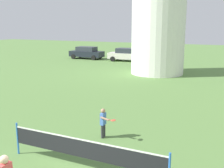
{
  "coord_description": "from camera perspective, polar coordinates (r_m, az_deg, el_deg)",
  "views": [
    {
      "loc": [
        4.09,
        -4.47,
        4.29
      ],
      "look_at": [
        0.11,
        4.02,
        2.27
      ],
      "focal_mm": 44.1,
      "sensor_mm": 36.0,
      "label": 1
    }
  ],
  "objects": [
    {
      "name": "player_far",
      "position": [
        10.65,
        -1.74,
        -7.74
      ],
      "size": [
        0.7,
        0.5,
        1.17
      ],
      "color": "#333338",
      "rests_on": "ground_plane"
    },
    {
      "name": "tennis_net",
      "position": [
        8.42,
        -5.94,
        -13.27
      ],
      "size": [
        5.21,
        0.06,
        1.1
      ],
      "color": "blue",
      "rests_on": "ground_plane"
    },
    {
      "name": "parked_car_black",
      "position": [
        35.74,
        -5.29,
        6.51
      ],
      "size": [
        4.36,
        1.88,
        1.56
      ],
      "color": "#1E232D",
      "rests_on": "ground_plane"
    },
    {
      "name": "parked_car_cream",
      "position": [
        33.26,
        3.12,
        6.12
      ],
      "size": [
        4.53,
        2.08,
        1.56
      ],
      "color": "silver",
      "rests_on": "ground_plane"
    }
  ]
}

